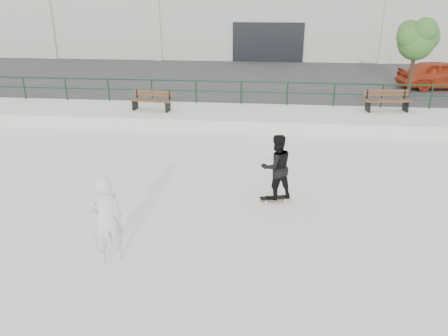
# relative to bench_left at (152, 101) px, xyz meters

# --- Properties ---
(ground) EXTENTS (120.00, 120.00, 0.00)m
(ground) POSITION_rel_bench_left_xyz_m (4.65, -9.40, -0.90)
(ground) COLOR silver
(ground) RESTS_ON ground
(ledge) EXTENTS (30.00, 3.00, 0.50)m
(ledge) POSITION_rel_bench_left_xyz_m (4.65, 0.10, -0.65)
(ledge) COLOR silver
(ledge) RESTS_ON ground
(parking_strip) EXTENTS (60.00, 14.00, 0.50)m
(parking_strip) POSITION_rel_bench_left_xyz_m (4.65, 8.60, -0.65)
(parking_strip) COLOR #313131
(parking_strip) RESTS_ON ground
(railing) EXTENTS (28.00, 0.06, 1.03)m
(railing) POSITION_rel_bench_left_xyz_m (4.65, 1.40, 0.34)
(railing) COLOR #13351E
(railing) RESTS_ON ledge
(commercial_building) EXTENTS (44.20, 16.33, 8.00)m
(commercial_building) POSITION_rel_bench_left_xyz_m (4.65, 22.59, 3.67)
(commercial_building) COLOR #B7B3A4
(commercial_building) RESTS_ON ground
(bench_left) EXTENTS (1.81, 0.75, 0.81)m
(bench_left) POSITION_rel_bench_left_xyz_m (0.00, 0.00, 0.00)
(bench_left) COLOR #52381C
(bench_left) RESTS_ON ledge
(bench_right) EXTENTS (1.94, 0.76, 0.87)m
(bench_right) POSITION_rel_bench_left_xyz_m (9.73, 0.86, 0.03)
(bench_right) COLOR #52381C
(bench_right) RESTS_ON ledge
(tree) EXTENTS (2.02, 1.80, 3.60)m
(tree) POSITION_rel_bench_left_xyz_m (11.41, 3.66, 2.30)
(tree) COLOR #3D2C1E
(tree) RESTS_ON parking_strip
(red_car) EXTENTS (4.39, 2.26, 1.43)m
(red_car) POSITION_rel_bench_left_xyz_m (13.54, 5.91, 0.31)
(red_car) COLOR #AC3315
(red_car) RESTS_ON parking_strip
(skateboard) EXTENTS (0.81, 0.40, 0.09)m
(skateboard) POSITION_rel_bench_left_xyz_m (5.12, -7.13, -0.83)
(skateboard) COLOR black
(skateboard) RESTS_ON ground
(standing_skater) EXTENTS (1.03, 0.93, 1.71)m
(standing_skater) POSITION_rel_bench_left_xyz_m (5.12, -7.13, 0.05)
(standing_skater) COLOR black
(standing_skater) RESTS_ON skateboard
(seated_skater) EXTENTS (0.80, 0.73, 1.83)m
(seated_skater) POSITION_rel_bench_left_xyz_m (1.77, -10.23, 0.01)
(seated_skater) COLOR silver
(seated_skater) RESTS_ON ground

